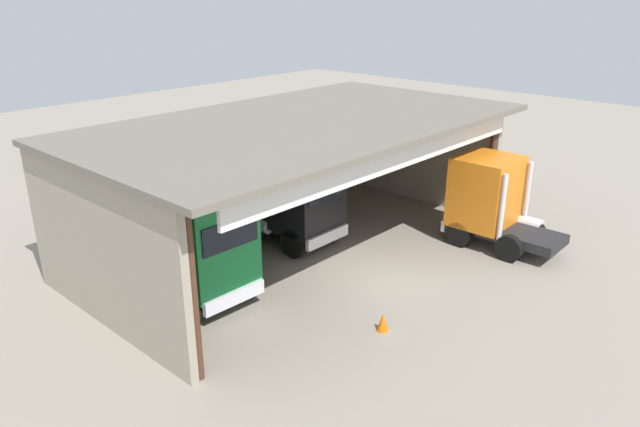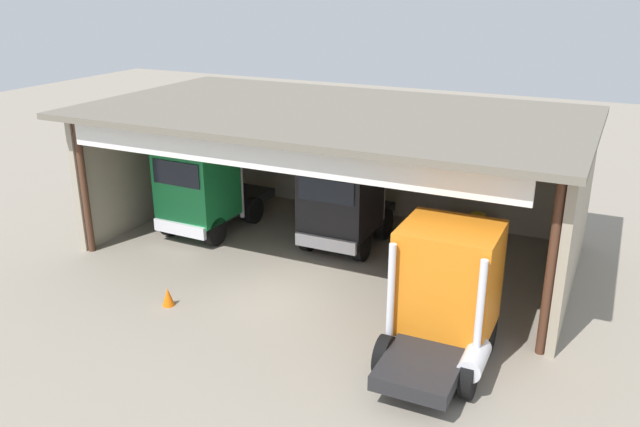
# 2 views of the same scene
# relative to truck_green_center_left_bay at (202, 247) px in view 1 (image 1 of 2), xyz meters

# --- Properties ---
(ground_plane) EXTENTS (80.00, 80.00, 0.00)m
(ground_plane) POSITION_rel_truck_green_center_left_bay_xyz_m (5.00, -3.32, -1.87)
(ground_plane) COLOR gray
(ground_plane) RESTS_ON ground
(workshop_shed) EXTENTS (16.33, 9.36, 5.03)m
(workshop_shed) POSITION_rel_truck_green_center_left_bay_xyz_m (5.00, 1.63, 1.68)
(workshop_shed) COLOR #9E937F
(workshop_shed) RESTS_ON ground
(truck_green_center_left_bay) EXTENTS (2.54, 5.23, 3.70)m
(truck_green_center_left_bay) POSITION_rel_truck_green_center_left_bay_xyz_m (0.00, 0.00, 0.00)
(truck_green_center_left_bay) COLOR #197F3D
(truck_green_center_left_bay) RESTS_ON ground
(truck_black_yard_outside) EXTENTS (2.51, 4.61, 3.47)m
(truck_black_yard_outside) POSITION_rel_truck_green_center_left_bay_xyz_m (5.24, 0.96, -0.08)
(truck_black_yard_outside) COLOR black
(truck_black_yard_outside) RESTS_ON ground
(truck_orange_left_bay) EXTENTS (2.53, 4.31, 3.44)m
(truck_orange_left_bay) POSITION_rel_truck_green_center_left_bay_xyz_m (10.37, -4.40, -0.08)
(truck_orange_left_bay) COLOR orange
(truck_orange_left_bay) RESTS_ON ground
(oil_drum) EXTENTS (0.58, 0.58, 0.87)m
(oil_drum) POSITION_rel_truck_green_center_left_bay_xyz_m (9.31, 4.12, -1.44)
(oil_drum) COLOR gold
(oil_drum) RESTS_ON ground
(tool_cart) EXTENTS (0.90, 0.60, 1.00)m
(tool_cart) POSITION_rel_truck_green_center_left_bay_xyz_m (8.27, 3.23, -1.37)
(tool_cart) COLOR red
(tool_cart) RESTS_ON ground
(traffic_cone) EXTENTS (0.36, 0.36, 0.56)m
(traffic_cone) POSITION_rel_truck_green_center_left_bay_xyz_m (2.41, -5.27, -1.59)
(traffic_cone) COLOR orange
(traffic_cone) RESTS_ON ground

